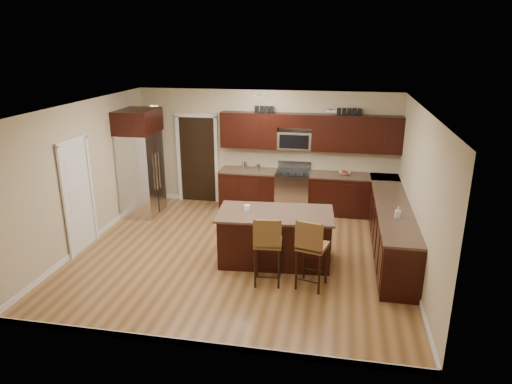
% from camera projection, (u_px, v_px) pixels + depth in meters
% --- Properties ---
extents(floor, '(6.00, 6.00, 0.00)m').
position_uv_depth(floor, '(241.00, 254.00, 8.41)').
color(floor, '#9A6B3D').
rests_on(floor, ground).
extents(ceiling, '(6.00, 6.00, 0.00)m').
position_uv_depth(ceiling, '(239.00, 107.00, 7.56)').
color(ceiling, silver).
rests_on(ceiling, wall_back).
extents(wall_back, '(6.00, 0.00, 6.00)m').
position_uv_depth(wall_back, '(266.00, 149.00, 10.55)').
color(wall_back, '#C1B18C').
rests_on(wall_back, floor).
extents(wall_left, '(0.00, 5.50, 5.50)m').
position_uv_depth(wall_left, '(83.00, 175.00, 8.51)').
color(wall_left, '#C1B18C').
rests_on(wall_left, floor).
extents(wall_right, '(0.00, 5.50, 5.50)m').
position_uv_depth(wall_right, '(419.00, 194.00, 7.46)').
color(wall_right, '#C1B18C').
rests_on(wall_right, floor).
extents(base_cabinets, '(4.02, 3.96, 0.92)m').
position_uv_depth(base_cabinets, '(347.00, 210.00, 9.28)').
color(base_cabinets, black).
rests_on(base_cabinets, floor).
extents(upper_cabinets, '(4.00, 0.33, 0.80)m').
position_uv_depth(upper_cabinets, '(311.00, 131.00, 10.06)').
color(upper_cabinets, black).
rests_on(upper_cabinets, wall_back).
extents(range, '(0.76, 0.64, 1.11)m').
position_uv_depth(range, '(293.00, 191.00, 10.43)').
color(range, silver).
rests_on(range, floor).
extents(microwave, '(0.76, 0.31, 0.40)m').
position_uv_depth(microwave, '(295.00, 140.00, 10.21)').
color(microwave, silver).
rests_on(microwave, upper_cabinets).
extents(doorway, '(0.85, 0.03, 2.06)m').
position_uv_depth(doorway, '(198.00, 160.00, 10.93)').
color(doorway, black).
rests_on(doorway, floor).
extents(pantry_door, '(0.03, 0.80, 2.04)m').
position_uv_depth(pantry_door, '(78.00, 197.00, 8.33)').
color(pantry_door, white).
rests_on(pantry_door, floor).
extents(letter_decor, '(2.20, 0.03, 0.15)m').
position_uv_depth(letter_decor, '(305.00, 110.00, 9.94)').
color(letter_decor, black).
rests_on(letter_decor, upper_cabinets).
extents(island, '(2.07, 1.20, 0.92)m').
position_uv_depth(island, '(275.00, 238.00, 8.03)').
color(island, black).
rests_on(island, floor).
extents(stool_mid, '(0.48, 0.48, 1.16)m').
position_uv_depth(stool_mid, '(268.00, 243.00, 7.14)').
color(stool_mid, olive).
rests_on(stool_mid, floor).
extents(stool_right, '(0.53, 0.53, 1.17)m').
position_uv_depth(stool_right, '(311.00, 246.00, 7.02)').
color(stool_right, olive).
rests_on(stool_right, floor).
extents(refrigerator, '(0.79, 0.99, 2.35)m').
position_uv_depth(refrigerator, '(141.00, 162.00, 10.05)').
color(refrigerator, silver).
rests_on(refrigerator, floor).
extents(floor_mat, '(0.91, 0.66, 0.01)m').
position_uv_depth(floor_mat, '(288.00, 218.00, 10.12)').
color(floor_mat, brown).
rests_on(floor_mat, floor).
extents(fruit_bowl, '(0.29, 0.29, 0.06)m').
position_uv_depth(fruit_bowl, '(345.00, 173.00, 10.08)').
color(fruit_bowl, silver).
rests_on(fruit_bowl, base_cabinets).
extents(soap_bottle, '(0.09, 0.09, 0.19)m').
position_uv_depth(soap_bottle, '(398.00, 213.00, 7.61)').
color(soap_bottle, '#B2B2B2').
rests_on(soap_bottle, base_cabinets).
extents(canister_tall, '(0.12, 0.12, 0.19)m').
position_uv_depth(canister_tall, '(244.00, 166.00, 10.46)').
color(canister_tall, silver).
rests_on(canister_tall, base_cabinets).
extents(canister_short, '(0.11, 0.11, 0.14)m').
position_uv_depth(canister_short, '(258.00, 167.00, 10.41)').
color(canister_short, silver).
rests_on(canister_short, base_cabinets).
extents(island_jar, '(0.10, 0.10, 0.10)m').
position_uv_depth(island_jar, '(247.00, 208.00, 7.94)').
color(island_jar, white).
rests_on(island_jar, island).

